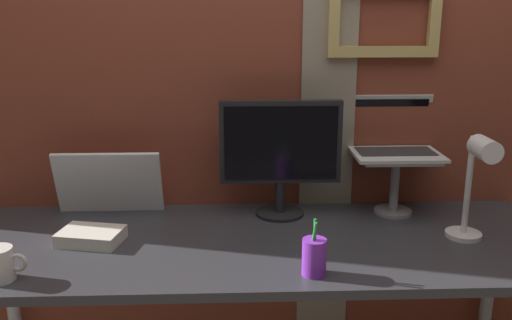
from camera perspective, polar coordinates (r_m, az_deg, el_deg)
The scene contains 9 objects.
brick_wall_back at distance 2.17m, azimuth 2.00°, elevation 7.64°, with size 3.68×0.16×2.46m.
desk at distance 1.92m, azimuth 0.12°, elevation -10.09°, with size 2.04×0.71×0.77m.
monitor at distance 2.03m, azimuth 2.51°, elevation 1.20°, with size 0.44×0.18×0.43m.
laptop_stand at distance 2.14m, azimuth 14.02°, elevation -1.48°, with size 0.28×0.22×0.22m.
laptop at distance 2.17m, azimuth 13.76°, elevation 2.25°, with size 0.32×0.29×0.21m.
whiteboard_panel at distance 2.15m, azimuth -14.79°, elevation -2.27°, with size 0.39×0.02×0.25m, color white.
desk_lamp at distance 1.92m, azimuth 21.57°, elevation -1.68°, with size 0.12×0.20×0.36m.
pen_cup at distance 1.64m, azimuth 5.95°, elevation -9.79°, with size 0.07×0.07×0.17m.
paper_clutter_stack at distance 1.94m, azimuth -16.47°, elevation -7.48°, with size 0.20×0.14×0.04m, color silver.
Camera 1 is at (-0.16, -1.76, 1.52)m, focal length 39.22 mm.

